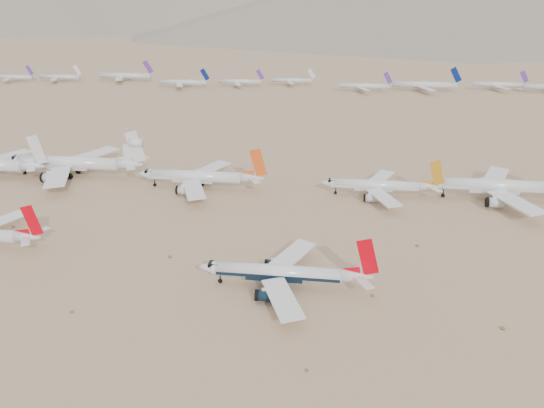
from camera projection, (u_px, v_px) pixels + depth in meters
The scene contains 8 objects.
ground at pixel (272, 292), 129.26m from camera, with size 7000.00×7000.00×0.00m, color #967657.
main_airliner at pixel (286, 273), 129.96m from camera, with size 41.75×40.78×14.73m.
row2_navy_widebody at pixel (503, 186), 185.12m from camera, with size 50.88×49.75×18.10m.
row2_gold_tail at pixel (381, 186), 188.94m from camera, with size 40.38×39.49×14.38m.
row2_orange_tail at pixel (201, 177), 196.12m from camera, with size 46.05×45.05×16.43m.
row2_white_trijet at pixel (76, 163), 208.87m from camera, with size 55.36×54.10×19.62m.
distant_storage_row at pixel (376, 83), 401.05m from camera, with size 557.43×64.35×15.79m.
desert_scrub at pixel (238, 375), 100.81m from camera, with size 261.14×121.67×0.63m.
Camera 1 is at (15.44, -110.95, 68.02)m, focal length 35.00 mm.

